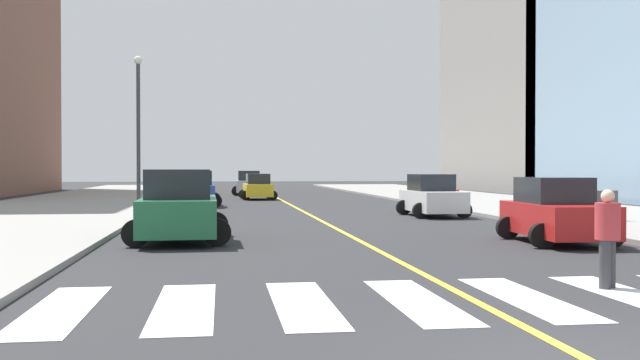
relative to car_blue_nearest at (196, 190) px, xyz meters
name	(u,v)px	position (x,y,z in m)	size (l,w,h in m)	color
sidewalk_kerb_east	(625,218)	(17.50, -12.95, -0.85)	(10.00, 120.00, 0.15)	gray
crosswalk_paint	(471,299)	(5.30, -28.95, -0.92)	(13.50, 4.00, 0.01)	silver
lane_divider_paint	(282,200)	(5.30, 7.05, -0.92)	(0.16, 80.00, 0.01)	yellow
parking_garage_concrete	(571,56)	(33.92, 23.69, 11.73)	(18.00, 24.00, 25.30)	gray
car_blue_nearest	(196,190)	(0.00, 0.00, 0.00)	(2.82, 4.45, 1.97)	#2D479E
car_green_second	(179,208)	(0.16, -19.14, 0.04)	(2.93, 4.65, 2.06)	#236B42
car_red_third	(556,212)	(10.65, -20.91, -0.06)	(2.70, 4.20, 1.84)	red
car_yellow_fourth	(258,187)	(3.80, 8.51, -0.11)	(2.52, 3.95, 1.74)	gold
car_white_fifth	(432,197)	(10.48, -9.59, -0.06)	(2.64, 4.16, 1.84)	silver
car_silver_sixth	(249,184)	(3.50, 16.49, -0.03)	(2.74, 4.32, 1.91)	#B7B7BC
park_bench	(593,206)	(15.08, -14.83, -0.23)	(1.81, 0.59, 1.12)	#47474C
pedestrian_crossing	(607,234)	(7.99, -28.29, 0.03)	(0.43, 0.43, 1.72)	#38383D
fire_hydrant	(457,198)	(13.33, -4.47, -0.34)	(0.26, 0.26, 0.89)	red
street_lamp	(138,118)	(-2.92, -1.49, 3.80)	(0.44, 0.44, 7.80)	#38383D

